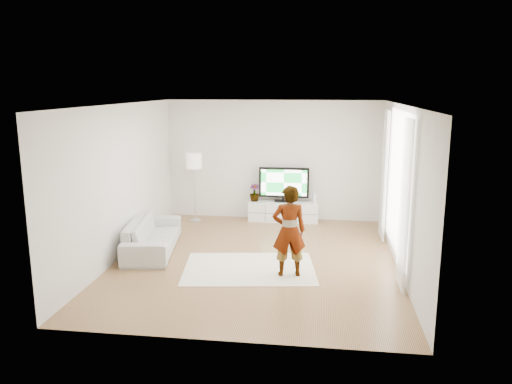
# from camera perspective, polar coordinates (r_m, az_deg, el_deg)

# --- Properties ---
(floor) EXTENTS (6.00, 6.00, 0.00)m
(floor) POSITION_cam_1_polar(r_m,az_deg,el_deg) (9.20, 0.04, -7.75)
(floor) COLOR #A37849
(floor) RESTS_ON ground
(ceiling) EXTENTS (6.00, 6.00, 0.00)m
(ceiling) POSITION_cam_1_polar(r_m,az_deg,el_deg) (8.66, 0.04, 9.96)
(ceiling) COLOR white
(ceiling) RESTS_ON wall_back
(wall_left) EXTENTS (0.02, 6.00, 2.80)m
(wall_left) POSITION_cam_1_polar(r_m,az_deg,el_deg) (9.48, -15.12, 1.19)
(wall_left) COLOR silver
(wall_left) RESTS_ON floor
(wall_right) EXTENTS (0.02, 6.00, 2.80)m
(wall_right) POSITION_cam_1_polar(r_m,az_deg,el_deg) (8.86, 16.30, 0.39)
(wall_right) COLOR silver
(wall_right) RESTS_ON floor
(wall_back) EXTENTS (5.00, 0.02, 2.80)m
(wall_back) POSITION_cam_1_polar(r_m,az_deg,el_deg) (11.76, 1.97, 3.64)
(wall_back) COLOR silver
(wall_back) RESTS_ON floor
(wall_front) EXTENTS (5.00, 0.02, 2.80)m
(wall_front) POSITION_cam_1_polar(r_m,az_deg,el_deg) (5.95, -3.77, -4.72)
(wall_front) COLOR silver
(wall_front) RESTS_ON floor
(window) EXTENTS (0.01, 2.60, 2.50)m
(window) POSITION_cam_1_polar(r_m,az_deg,el_deg) (9.13, 15.92, 1.07)
(window) COLOR white
(window) RESTS_ON wall_right
(curtain_near) EXTENTS (0.04, 0.70, 2.60)m
(curtain_near) POSITION_cam_1_polar(r_m,az_deg,el_deg) (7.88, 16.61, -1.40)
(curtain_near) COLOR white
(curtain_near) RESTS_ON floor
(curtain_far) EXTENTS (0.04, 0.70, 2.60)m
(curtain_far) POSITION_cam_1_polar(r_m,az_deg,el_deg) (10.41, 14.46, 1.89)
(curtain_far) COLOR white
(curtain_far) RESTS_ON floor
(media_console) EXTENTS (1.63, 0.46, 0.46)m
(media_console) POSITION_cam_1_polar(r_m,az_deg,el_deg) (11.74, 3.16, -2.22)
(media_console) COLOR white
(media_console) RESTS_ON floor
(television) EXTENTS (1.17, 0.23, 0.81)m
(television) POSITION_cam_1_polar(r_m,az_deg,el_deg) (11.62, 3.21, 1.01)
(television) COLOR black
(television) RESTS_ON media_console
(game_console) EXTENTS (0.09, 0.17, 0.22)m
(game_console) POSITION_cam_1_polar(r_m,az_deg,el_deg) (11.63, 6.68, -0.70)
(game_console) COLOR white
(game_console) RESTS_ON media_console
(potted_plant) EXTENTS (0.24, 0.24, 0.41)m
(potted_plant) POSITION_cam_1_polar(r_m,az_deg,el_deg) (11.71, -0.18, -0.07)
(potted_plant) COLOR #3F7238
(potted_plant) RESTS_ON media_console
(rug) EXTENTS (2.45, 1.91, 0.01)m
(rug) POSITION_cam_1_polar(r_m,az_deg,el_deg) (8.77, -0.79, -8.72)
(rug) COLOR white
(rug) RESTS_ON floor
(player) EXTENTS (0.62, 0.47, 1.53)m
(player) POSITION_cam_1_polar(r_m,az_deg,el_deg) (8.24, 3.79, -4.46)
(player) COLOR #334772
(player) RESTS_ON rug
(sofa) EXTENTS (1.14, 2.21, 0.62)m
(sofa) POSITION_cam_1_polar(r_m,az_deg,el_deg) (9.81, -11.72, -4.86)
(sofa) COLOR #AEAEA9
(sofa) RESTS_ON floor
(floor_lamp) EXTENTS (0.36, 0.36, 1.60)m
(floor_lamp) POSITION_cam_1_polar(r_m,az_deg,el_deg) (11.60, -7.09, 3.21)
(floor_lamp) COLOR silver
(floor_lamp) RESTS_ON floor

